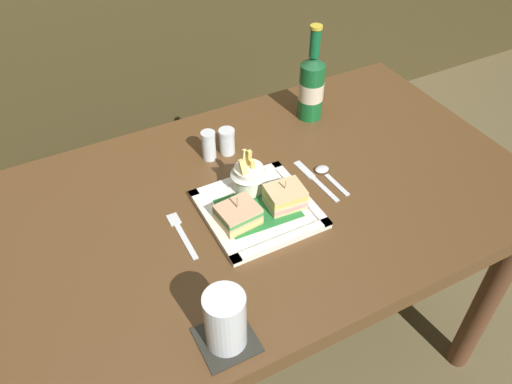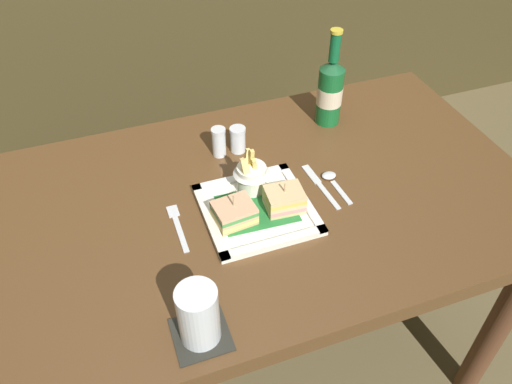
{
  "view_description": "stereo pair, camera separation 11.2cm",
  "coord_description": "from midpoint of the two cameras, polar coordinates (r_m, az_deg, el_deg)",
  "views": [
    {
      "loc": [
        -0.39,
        -0.75,
        1.53
      ],
      "look_at": [
        -0.01,
        -0.02,
        0.76
      ],
      "focal_mm": 35.67,
      "sensor_mm": 36.0,
      "label": 1
    },
    {
      "loc": [
        -0.29,
        -0.8,
        1.53
      ],
      "look_at": [
        -0.01,
        -0.02,
        0.76
      ],
      "focal_mm": 35.67,
      "sensor_mm": 36.0,
      "label": 2
    }
  ],
  "objects": [
    {
      "name": "beer_bottle",
      "position": [
        1.38,
        3.88,
        11.73
      ],
      "size": [
        0.07,
        0.07,
        0.26
      ],
      "color": "#145F2A",
      "rests_on": "dining_table"
    },
    {
      "name": "drink_coaster",
      "position": [
        0.94,
        -6.87,
        -16.33
      ],
      "size": [
        0.1,
        0.1,
        0.0
      ],
      "primitive_type": "cube",
      "color": "#2B2A24",
      "rests_on": "dining_table"
    },
    {
      "name": "spoon",
      "position": [
        1.23,
        5.22,
        2.03
      ],
      "size": [
        0.04,
        0.12,
        0.01
      ],
      "color": "silver",
      "rests_on": "dining_table"
    },
    {
      "name": "sandwich_half_left",
      "position": [
        1.09,
        -5.0,
        -2.71
      ],
      "size": [
        0.09,
        0.08,
        0.07
      ],
      "color": "tan",
      "rests_on": "square_plate"
    },
    {
      "name": "square_plate",
      "position": [
        1.13,
        -2.6,
        -2.1
      ],
      "size": [
        0.24,
        0.24,
        0.02
      ],
      "color": "white",
      "rests_on": "dining_table"
    },
    {
      "name": "pepper_shaker",
      "position": [
        1.28,
        -5.78,
        5.42
      ],
      "size": [
        0.04,
        0.04,
        0.07
      ],
      "color": "silver",
      "rests_on": "dining_table"
    },
    {
      "name": "fork",
      "position": [
        1.11,
        -11.29,
        -4.61
      ],
      "size": [
        0.02,
        0.14,
        0.0
      ],
      "color": "silver",
      "rests_on": "dining_table"
    },
    {
      "name": "fries_cup",
      "position": [
        1.15,
        -3.75,
        1.83
      ],
      "size": [
        0.08,
        0.08,
        0.11
      ],
      "color": "white",
      "rests_on": "square_plate"
    },
    {
      "name": "salt_shaker",
      "position": [
        1.27,
        -7.85,
        4.91
      ],
      "size": [
        0.04,
        0.04,
        0.08
      ],
      "color": "silver",
      "rests_on": "dining_table"
    },
    {
      "name": "water_glass",
      "position": [
        0.89,
        -7.17,
        -14.49
      ],
      "size": [
        0.07,
        0.07,
        0.12
      ],
      "color": "silver",
      "rests_on": "dining_table"
    },
    {
      "name": "ground_plane",
      "position": [
        1.74,
        -2.11,
        -18.3
      ],
      "size": [
        6.0,
        6.0,
        0.0
      ],
      "primitive_type": "plane",
      "color": "brown"
    },
    {
      "name": "sandwich_half_right",
      "position": [
        1.12,
        0.41,
        -0.67
      ],
      "size": [
        0.09,
        0.07,
        0.07
      ],
      "color": "#DABC7E",
      "rests_on": "square_plate"
    },
    {
      "name": "knife",
      "position": [
        1.22,
        3.91,
        1.36
      ],
      "size": [
        0.03,
        0.17,
        0.0
      ],
      "color": "silver",
      "rests_on": "dining_table"
    },
    {
      "name": "dining_table",
      "position": [
        1.24,
        -2.83,
        -4.13
      ],
      "size": [
        1.32,
        0.75,
        0.72
      ],
      "color": "brown",
      "rests_on": "ground_plane"
    }
  ]
}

